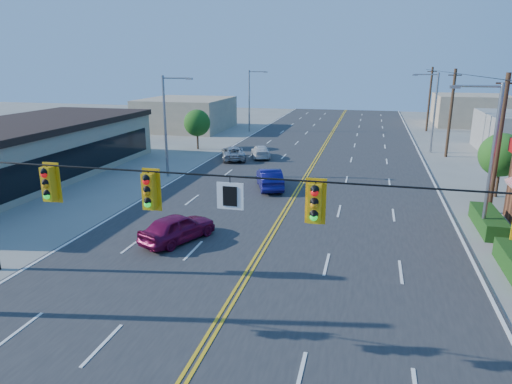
% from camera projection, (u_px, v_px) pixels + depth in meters
% --- Properties ---
extents(ground, '(160.00, 160.00, 0.00)m').
position_uv_depth(ground, '(196.00, 362.00, 14.13)').
color(ground, gray).
rests_on(ground, ground).
extents(road, '(20.00, 120.00, 0.06)m').
position_uv_depth(road, '(297.00, 191.00, 32.79)').
color(road, '#2D2D30').
rests_on(road, ground).
extents(signal_span, '(24.32, 0.34, 9.00)m').
position_uv_depth(signal_span, '(186.00, 212.00, 12.83)').
color(signal_span, '#47301E').
rests_on(signal_span, ground).
extents(strip_mall, '(10.40, 26.40, 4.40)m').
position_uv_depth(strip_mall, '(14.00, 152.00, 35.45)').
color(strip_mall, tan).
rests_on(strip_mall, ground).
extents(streetlight_se, '(2.55, 0.25, 8.00)m').
position_uv_depth(streetlight_se, '(489.00, 152.00, 23.45)').
color(streetlight_se, gray).
rests_on(streetlight_se, ground).
extents(streetlight_ne, '(2.55, 0.25, 8.00)m').
position_uv_depth(streetlight_ne, '(433.00, 108.00, 45.84)').
color(streetlight_ne, gray).
rests_on(streetlight_ne, ground).
extents(streetlight_sw, '(2.55, 0.25, 8.00)m').
position_uv_depth(streetlight_sw, '(167.00, 121.00, 35.94)').
color(streetlight_sw, gray).
rests_on(streetlight_sw, ground).
extents(streetlight_nw, '(2.55, 0.25, 8.00)m').
position_uv_depth(streetlight_nw, '(251.00, 97.00, 60.21)').
color(streetlight_nw, gray).
rests_on(streetlight_nw, ground).
extents(utility_pole_near, '(0.28, 0.28, 8.40)m').
position_uv_depth(utility_pole_near, '(498.00, 146.00, 26.94)').
color(utility_pole_near, '#47301E').
rests_on(utility_pole_near, ground).
extents(utility_pole_mid, '(0.28, 0.28, 8.40)m').
position_uv_depth(utility_pole_mid, '(451.00, 114.00, 43.73)').
color(utility_pole_mid, '#47301E').
rests_on(utility_pole_mid, ground).
extents(utility_pole_far, '(0.28, 0.28, 8.40)m').
position_uv_depth(utility_pole_far, '(429.00, 100.00, 60.53)').
color(utility_pole_far, '#47301E').
rests_on(utility_pole_far, ground).
extents(tree_kfc_rear, '(2.94, 2.94, 4.41)m').
position_uv_depth(tree_kfc_rear, '(501.00, 155.00, 30.71)').
color(tree_kfc_rear, '#47301E').
rests_on(tree_kfc_rear, ground).
extents(tree_west, '(2.80, 2.80, 4.20)m').
position_uv_depth(tree_west, '(197.00, 123.00, 48.13)').
color(tree_west, '#47301E').
rests_on(tree_west, ground).
extents(bld_west_far, '(11.00, 12.00, 4.20)m').
position_uv_depth(bld_west_far, '(186.00, 114.00, 63.01)').
color(bld_west_far, tan).
rests_on(bld_west_far, ground).
extents(bld_east_far, '(10.00, 10.00, 4.40)m').
position_uv_depth(bld_east_far, '(471.00, 110.00, 66.95)').
color(bld_east_far, tan).
rests_on(bld_east_far, ground).
extents(car_magenta, '(3.32, 4.60, 1.45)m').
position_uv_depth(car_magenta, '(178.00, 229.00, 23.40)').
color(car_magenta, maroon).
rests_on(car_magenta, ground).
extents(car_blue, '(2.96, 4.75, 1.48)m').
position_uv_depth(car_blue, '(270.00, 179.00, 33.24)').
color(car_blue, '#12105E').
rests_on(car_blue, ground).
extents(car_white, '(2.82, 4.36, 1.18)m').
position_uv_depth(car_white, '(261.00, 152.00, 44.09)').
color(car_white, silver).
rests_on(car_white, ground).
extents(car_silver, '(3.50, 4.95, 1.25)m').
position_uv_depth(car_silver, '(233.00, 154.00, 43.21)').
color(car_silver, '#A9AAAF').
rests_on(car_silver, ground).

